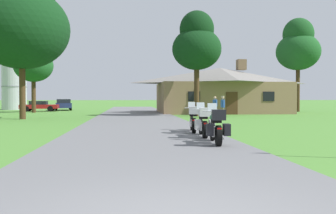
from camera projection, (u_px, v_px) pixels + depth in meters
name	position (u px, v px, depth m)	size (l,w,h in m)	color
ground_plane	(138.00, 121.00, 24.08)	(500.00, 500.00, 0.00)	#4C8433
asphalt_driveway	(138.00, 123.00, 22.09)	(6.40, 80.00, 0.06)	slate
motorcycle_green_nearest_to_camera	(216.00, 127.00, 11.60)	(0.84, 2.08, 1.30)	black
motorcycle_silver_second_in_row	(203.00, 122.00, 13.76)	(0.82, 2.08, 1.30)	black
motorcycle_red_farthest_in_row	(193.00, 119.00, 15.78)	(0.71, 2.08, 1.30)	black
stone_lodge	(220.00, 90.00, 38.04)	(13.44, 9.35, 5.59)	#896B4C
bystander_blue_shirt_near_lodge	(215.00, 106.00, 28.20)	(0.30, 0.54, 1.67)	black
bystander_blue_shirt_beside_signpost	(223.00, 106.00, 26.49)	(0.22, 0.55, 1.69)	#75664C
tree_left_far	(33.00, 61.00, 38.12)	(4.06, 4.06, 8.11)	#422D19
tree_left_near	(22.00, 18.00, 26.14)	(6.80, 6.80, 11.79)	#422D19
tree_by_lodge_front	(197.00, 44.00, 30.51)	(4.14, 4.14, 8.87)	#422D19
tree_right_of_lodge	(298.00, 47.00, 40.70)	(4.86, 4.86, 10.50)	#422D19
metal_silo_distant	(14.00, 84.00, 47.67)	(3.18, 3.18, 6.84)	#B2B7BC
parked_navy_suv_far_left	(63.00, 104.00, 45.58)	(2.75, 4.88, 1.40)	navy
parked_red_sedan_far_left	(39.00, 106.00, 41.90)	(4.33, 2.16, 1.20)	maroon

